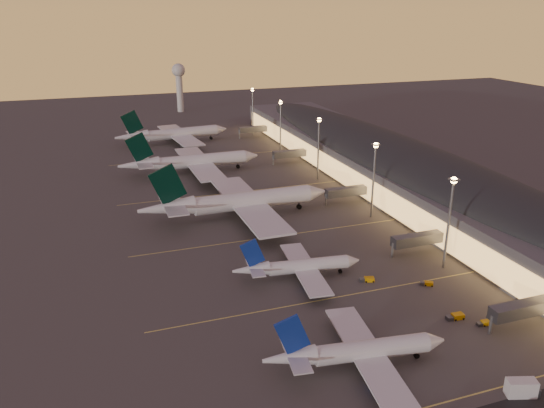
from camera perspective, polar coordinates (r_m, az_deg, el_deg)
The scene contains 15 objects.
ground at distance 136.21m, azimuth 5.52°, elevation -9.05°, with size 700.00×700.00×0.00m, color #403D3B.
airliner_narrow_south at distance 108.77m, azimuth 9.08°, elevation -15.39°, with size 37.51×33.76×13.39m.
airliner_narrow_north at distance 139.52m, azimuth 2.76°, elevation -6.75°, with size 34.38×30.90×12.27m.
airliner_wide_near at distance 178.78m, azimuth -3.77°, elevation 0.21°, with size 65.38×59.32×20.98m.
airliner_wide_mid at distance 230.71m, azimuth -8.72°, elevation 4.52°, with size 60.48×54.91×19.40m.
airliner_wide_far at distance 285.47m, azimuth -10.57°, elevation 7.40°, with size 59.91×54.89×19.16m.
terminal_building at distance 220.11m, azimuth 12.49°, elevation 4.53°, with size 56.35×255.00×17.46m.
light_masts at distance 199.28m, azimuth 7.39°, elevation 5.84°, with size 2.20×217.20×25.90m.
radar_tower at distance 375.14m, azimuth -9.97°, elevation 13.06°, with size 9.00×9.00×32.50m.
lane_markings at distance 169.55m, azimuth -0.08°, elevation -2.85°, with size 90.00×180.36×0.00m.
baggage_tug_a at distance 130.32m, azimuth 21.88°, elevation -11.79°, with size 3.40×1.66×0.99m.
baggage_tug_b at distance 130.23m, azimuth 19.14°, elevation -11.38°, with size 4.24×2.05×1.23m.
baggage_tug_c at distance 140.98m, azimuth 10.22°, elevation -7.99°, with size 4.04×2.57×1.13m.
catering_truck_a at distance 111.75m, azimuth 25.37°, elevation -17.48°, with size 6.28×3.91×3.30m.
baggage_tug_d at distance 142.65m, azimuth 16.34°, elevation -8.21°, with size 3.44×2.82×0.98m.
Camera 1 is at (-51.21, -107.45, 66.21)m, focal length 35.00 mm.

